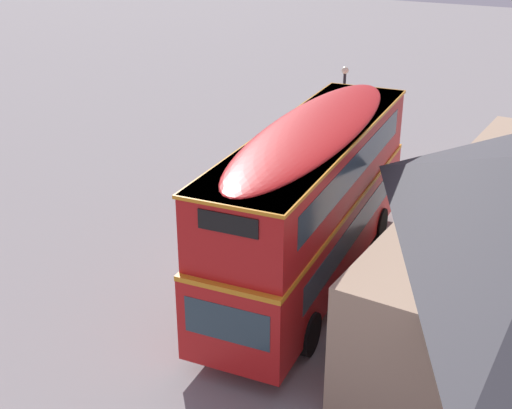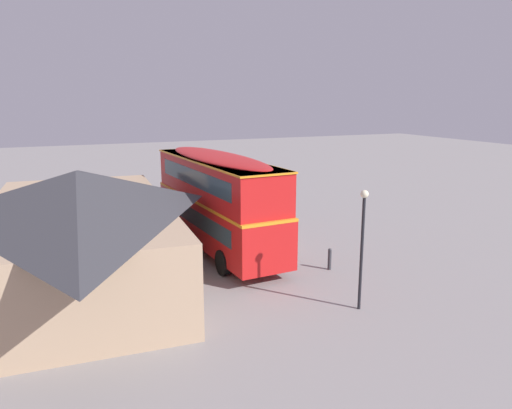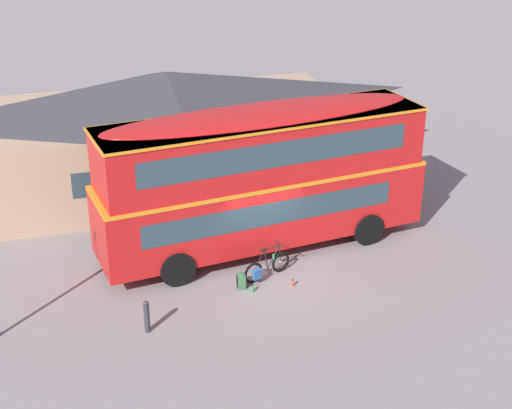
{
  "view_description": "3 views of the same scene",
  "coord_description": "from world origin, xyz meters",
  "px_view_note": "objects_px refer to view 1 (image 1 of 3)",
  "views": [
    {
      "loc": [
        16.55,
        7.97,
        10.16
      ],
      "look_at": [
        0.19,
        -0.66,
        1.92
      ],
      "focal_mm": 48.13,
      "sensor_mm": 36.0,
      "label": 1
    },
    {
      "loc": [
        -21.17,
        8.54,
        7.38
      ],
      "look_at": [
        -0.14,
        -0.61,
        2.24
      ],
      "focal_mm": 33.53,
      "sensor_mm": 36.0,
      "label": 2
    },
    {
      "loc": [
        -7.17,
        -19.22,
        11.55
      ],
      "look_at": [
        -0.35,
        -0.29,
        2.33
      ],
      "focal_mm": 51.75,
      "sensor_mm": 36.0,
      "label": 3
    }
  ],
  "objects_px": {
    "backpack_on_ground": "(264,236)",
    "double_decker_bus": "(312,197)",
    "street_lamp": "(343,108)",
    "water_bottle_green_metal": "(251,240)",
    "touring_bicycle": "(260,246)",
    "water_bottle_red_squeeze": "(229,256)",
    "kerb_bollard": "(272,188)"
  },
  "relations": [
    {
      "from": "backpack_on_ground",
      "to": "double_decker_bus",
      "type": "bearing_deg",
      "value": 56.19
    },
    {
      "from": "street_lamp",
      "to": "backpack_on_ground",
      "type": "bearing_deg",
      "value": 1.2
    },
    {
      "from": "backpack_on_ground",
      "to": "water_bottle_green_metal",
      "type": "bearing_deg",
      "value": -57.49
    },
    {
      "from": "double_decker_bus",
      "to": "street_lamp",
      "type": "height_order",
      "value": "double_decker_bus"
    },
    {
      "from": "touring_bicycle",
      "to": "water_bottle_red_squeeze",
      "type": "bearing_deg",
      "value": -51.74
    },
    {
      "from": "kerb_bollard",
      "to": "double_decker_bus",
      "type": "bearing_deg",
      "value": 37.37
    },
    {
      "from": "water_bottle_green_metal",
      "to": "street_lamp",
      "type": "distance_m",
      "value": 7.69
    },
    {
      "from": "double_decker_bus",
      "to": "kerb_bollard",
      "type": "bearing_deg",
      "value": -142.63
    },
    {
      "from": "water_bottle_green_metal",
      "to": "kerb_bollard",
      "type": "xyz_separation_m",
      "value": [
        -3.39,
        -0.97,
        0.39
      ]
    },
    {
      "from": "touring_bicycle",
      "to": "backpack_on_ground",
      "type": "relative_size",
      "value": 3.44
    },
    {
      "from": "street_lamp",
      "to": "double_decker_bus",
      "type": "bearing_deg",
      "value": 15.63
    },
    {
      "from": "double_decker_bus",
      "to": "touring_bicycle",
      "type": "bearing_deg",
      "value": -107.18
    },
    {
      "from": "backpack_on_ground",
      "to": "water_bottle_red_squeeze",
      "type": "bearing_deg",
      "value": -17.02
    },
    {
      "from": "double_decker_bus",
      "to": "kerb_bollard",
      "type": "height_order",
      "value": "double_decker_bus"
    },
    {
      "from": "backpack_on_ground",
      "to": "street_lamp",
      "type": "height_order",
      "value": "street_lamp"
    },
    {
      "from": "water_bottle_red_squeeze",
      "to": "kerb_bollard",
      "type": "distance_m",
      "value": 4.74
    },
    {
      "from": "backpack_on_ground",
      "to": "water_bottle_green_metal",
      "type": "distance_m",
      "value": 0.44
    },
    {
      "from": "double_decker_bus",
      "to": "water_bottle_red_squeeze",
      "type": "height_order",
      "value": "double_decker_bus"
    },
    {
      "from": "street_lamp",
      "to": "kerb_bollard",
      "type": "relative_size",
      "value": 4.46
    },
    {
      "from": "touring_bicycle",
      "to": "double_decker_bus",
      "type": "bearing_deg",
      "value": 72.82
    },
    {
      "from": "water_bottle_red_squeeze",
      "to": "water_bottle_green_metal",
      "type": "relative_size",
      "value": 0.97
    },
    {
      "from": "backpack_on_ground",
      "to": "water_bottle_green_metal",
      "type": "relative_size",
      "value": 2.04
    },
    {
      "from": "touring_bicycle",
      "to": "kerb_bollard",
      "type": "bearing_deg",
      "value": -158.29
    },
    {
      "from": "water_bottle_red_squeeze",
      "to": "kerb_bollard",
      "type": "bearing_deg",
      "value": -169.41
    },
    {
      "from": "double_decker_bus",
      "to": "kerb_bollard",
      "type": "xyz_separation_m",
      "value": [
        -4.66,
        -3.56,
        -2.15
      ]
    },
    {
      "from": "water_bottle_red_squeeze",
      "to": "street_lamp",
      "type": "relative_size",
      "value": 0.05
    },
    {
      "from": "touring_bicycle",
      "to": "water_bottle_red_squeeze",
      "type": "xyz_separation_m",
      "value": [
        0.59,
        -0.75,
        -0.26
      ]
    },
    {
      "from": "water_bottle_red_squeeze",
      "to": "kerb_bollard",
      "type": "xyz_separation_m",
      "value": [
        -4.64,
        -0.87,
        0.39
      ]
    },
    {
      "from": "double_decker_bus",
      "to": "water_bottle_green_metal",
      "type": "relative_size",
      "value": 45.15
    },
    {
      "from": "street_lamp",
      "to": "water_bottle_green_metal",
      "type": "bearing_deg",
      "value": -1.64
    },
    {
      "from": "water_bottle_red_squeeze",
      "to": "street_lamp",
      "type": "height_order",
      "value": "street_lamp"
    },
    {
      "from": "double_decker_bus",
      "to": "street_lamp",
      "type": "distance_m",
      "value": 8.84
    }
  ]
}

